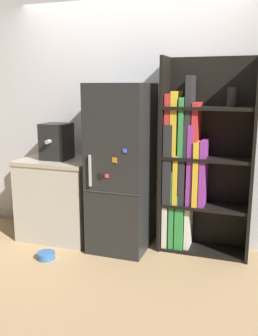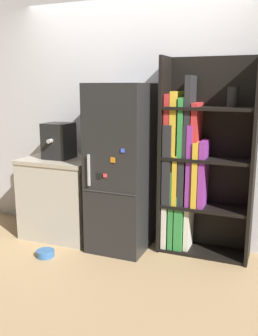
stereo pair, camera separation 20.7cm
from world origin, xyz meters
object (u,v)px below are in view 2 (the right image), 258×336
object	(u,v)px
bookshelf	(194,166)
espresso_machine	(59,141)
pet_bowl	(45,253)
refrigerator	(122,168)

from	to	relation	value
bookshelf	espresso_machine	size ratio (longest dim) A/B	5.03
bookshelf	pet_bowl	bearing A→B (deg)	-151.30
bookshelf	pet_bowl	size ratio (longest dim) A/B	10.77
espresso_machine	pet_bowl	size ratio (longest dim) A/B	2.14
bookshelf	refrigerator	bearing A→B (deg)	-166.21
refrigerator	pet_bowl	xyz separation A→B (m)	(-0.59, -0.53, -0.79)
espresso_machine	bookshelf	bearing A→B (deg)	6.35
pet_bowl	refrigerator	bearing A→B (deg)	42.02
bookshelf	pet_bowl	distance (m)	1.68
espresso_machine	pet_bowl	world-z (taller)	espresso_machine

